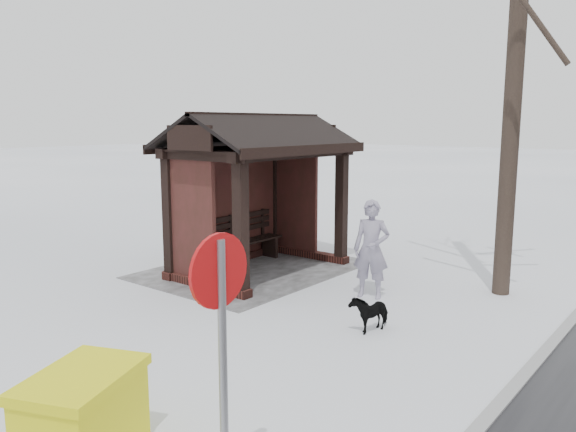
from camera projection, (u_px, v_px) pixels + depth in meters
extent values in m
plane|color=white|center=(261.00, 271.00, 11.13)|extent=(120.00, 120.00, 0.00)
cube|color=gray|center=(560.00, 336.00, 7.73)|extent=(120.00, 0.15, 0.06)
cube|color=#96969C|center=(253.00, 269.00, 11.25)|extent=(4.20, 3.20, 0.02)
cube|color=#3C1A16|center=(228.00, 260.00, 11.67)|extent=(3.30, 0.22, 0.16)
cube|color=#3C1A16|center=(306.00, 254.00, 12.27)|extent=(0.22, 2.10, 0.16)
cube|color=#3C1A16|center=(205.00, 284.00, 9.96)|extent=(0.22, 2.10, 0.16)
cube|color=black|center=(341.00, 209.00, 11.54)|extent=(0.20, 0.20, 2.30)
cube|color=black|center=(241.00, 231.00, 9.23)|extent=(0.20, 0.20, 2.30)
cube|color=black|center=(275.00, 202.00, 12.65)|extent=(0.20, 0.20, 2.30)
cube|color=black|center=(170.00, 219.00, 10.34)|extent=(0.20, 0.20, 2.30)
cube|color=#321A13|center=(227.00, 206.00, 11.48)|extent=(2.80, 0.08, 2.14)
cube|color=#321A13|center=(295.00, 200.00, 12.28)|extent=(0.08, 1.17, 2.14)
cube|color=#321A13|center=(191.00, 218.00, 9.97)|extent=(0.08, 1.17, 2.14)
cube|color=black|center=(297.00, 153.00, 10.19)|extent=(3.40, 0.20, 0.18)
cube|color=black|center=(226.00, 150.00, 11.30)|extent=(3.40, 0.20, 0.18)
cylinder|color=black|center=(517.00, 36.00, 8.99)|extent=(0.29, 0.29, 8.55)
imported|color=#928AA2|center=(371.00, 249.00, 9.35)|extent=(0.56, 0.70, 1.65)
imported|color=black|center=(370.00, 312.00, 7.93)|extent=(0.67, 0.39, 0.53)
cube|color=yellow|center=(84.00, 423.00, 4.81)|extent=(1.19, 1.01, 0.73)
cube|color=yellow|center=(81.00, 378.00, 4.74)|extent=(1.27, 1.09, 0.09)
cylinder|color=gray|center=(223.00, 381.00, 4.07)|extent=(0.06, 0.06, 2.10)
cylinder|color=red|center=(219.00, 271.00, 3.95)|extent=(0.55, 0.04, 0.55)
cylinder|color=white|center=(217.00, 270.00, 3.96)|extent=(0.42, 0.03, 0.42)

